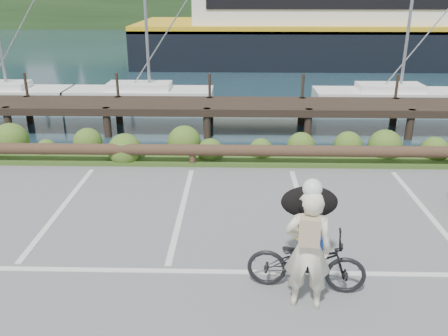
{
  "coord_description": "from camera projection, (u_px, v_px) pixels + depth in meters",
  "views": [
    {
      "loc": [
        1.14,
        -7.18,
        4.47
      ],
      "look_at": [
        0.91,
        1.6,
        1.1
      ],
      "focal_mm": 38.0,
      "sensor_mm": 36.0,
      "label": 1
    }
  ],
  "objects": [
    {
      "name": "bicycle",
      "position": [
        306.0,
        262.0,
        7.34
      ],
      "size": [
        1.91,
        0.89,
        0.96
      ],
      "primitive_type": "imported",
      "rotation": [
        0.0,
        0.0,
        1.43
      ],
      "color": "black",
      "rests_on": "ground"
    },
    {
      "name": "ground",
      "position": [
        170.0,
        258.0,
        8.33
      ],
      "size": [
        72.0,
        72.0,
        0.0
      ],
      "primitive_type": "plane",
      "color": "slate"
    },
    {
      "name": "cyclist",
      "position": [
        308.0,
        250.0,
        6.79
      ],
      "size": [
        0.74,
        0.54,
        1.88
      ],
      "primitive_type": "imported",
      "rotation": [
        0.0,
        0.0,
        3.0
      ],
      "color": "#F0E8CB",
      "rests_on": "ground"
    },
    {
      "name": "harbor_backdrop",
      "position": [
        232.0,
        15.0,
        81.52
      ],
      "size": [
        170.0,
        160.0,
        30.0
      ],
      "color": "#172D38",
      "rests_on": "ground"
    },
    {
      "name": "vegetation_strip",
      "position": [
        195.0,
        155.0,
        13.26
      ],
      "size": [
        34.0,
        1.6,
        0.1
      ],
      "primitive_type": "cube",
      "color": "#3D5B21",
      "rests_on": "ground"
    },
    {
      "name": "dog",
      "position": [
        309.0,
        202.0,
        7.62
      ],
      "size": [
        0.57,
        0.97,
        0.53
      ],
      "primitive_type": "ellipsoid",
      "rotation": [
        0.0,
        0.0,
        1.43
      ],
      "color": "black",
      "rests_on": "bicycle"
    },
    {
      "name": "log_rail",
      "position": [
        193.0,
        166.0,
        12.62
      ],
      "size": [
        32.0,
        0.3,
        0.6
      ],
      "primitive_type": null,
      "color": "#443021",
      "rests_on": "ground"
    }
  ]
}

